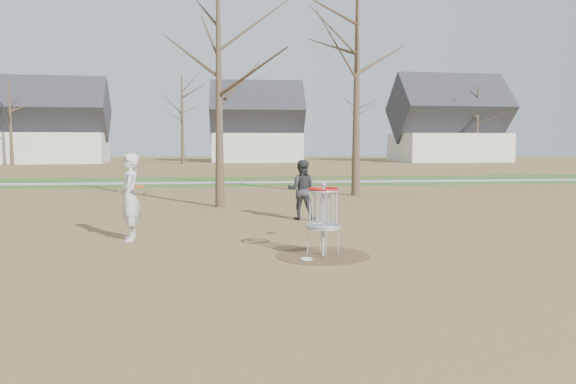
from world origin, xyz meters
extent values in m
plane|color=brown|center=(0.00, 0.00, 0.00)|extent=(160.00, 160.00, 0.00)
cube|color=#2D5119|center=(0.00, 21.00, 0.01)|extent=(160.00, 8.00, 0.01)
cube|color=#9E9E99|center=(0.00, 20.00, 0.01)|extent=(160.00, 1.50, 0.01)
cylinder|color=#47331E|center=(0.00, 0.00, 0.01)|extent=(1.80, 1.80, 0.01)
imported|color=silver|center=(-3.93, 2.15, 0.96)|extent=(0.54, 0.75, 1.93)
imported|color=#2E2E33|center=(0.30, 5.11, 0.84)|extent=(0.93, 0.79, 1.67)
cylinder|color=white|center=(-0.37, -0.33, 0.02)|extent=(0.22, 0.22, 0.02)
cylinder|color=#F35B0C|center=(0.12, 1.53, 0.92)|extent=(0.22, 0.22, 0.06)
cylinder|color=#FC3D0D|center=(-3.68, 1.90, 1.22)|extent=(0.22, 0.22, 0.02)
cylinder|color=#9EA3AD|center=(0.00, 0.00, 0.68)|extent=(0.05, 0.05, 1.35)
cylinder|color=#9EA3AD|center=(0.00, 0.00, 0.55)|extent=(0.64, 0.64, 0.04)
torus|color=#9EA3AD|center=(0.00, 0.00, 1.25)|extent=(0.60, 0.60, 0.04)
torus|color=#AE150B|center=(0.00, 0.00, 1.28)|extent=(0.60, 0.60, 0.04)
cone|color=#382B1E|center=(-2.00, 8.50, 3.75)|extent=(0.32, 0.32, 7.50)
cone|color=#382B1E|center=(3.50, 12.00, 4.25)|extent=(0.36, 0.36, 8.50)
cone|color=#382B1E|center=(-22.00, 46.00, 4.00)|extent=(0.36, 0.36, 8.00)
cone|color=#382B1E|center=(-6.00, 48.00, 4.50)|extent=(0.40, 0.40, 9.00)
cone|color=#382B1E|center=(12.00, 47.00, 3.50)|extent=(0.32, 0.32, 7.00)
cone|color=#382B1E|center=(26.00, 49.00, 4.25)|extent=(0.38, 0.38, 8.50)
cube|color=silver|center=(-20.00, 52.00, 1.60)|extent=(11.46, 7.75, 3.20)
pyramid|color=#2D2D33|center=(-20.00, 52.00, 4.98)|extent=(12.01, 7.79, 3.55)
cube|color=silver|center=(2.00, 54.00, 1.60)|extent=(10.24, 7.34, 3.20)
pyramid|color=#2D2D33|center=(2.00, 54.00, 4.98)|extent=(10.74, 7.36, 3.55)
cube|color=silver|center=(24.00, 52.00, 1.60)|extent=(12.40, 8.62, 3.20)
pyramid|color=#2D2D33|center=(24.00, 52.00, 5.23)|extent=(13.00, 8.65, 4.06)
camera|label=1|loc=(-1.87, -10.42, 2.16)|focal=35.00mm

